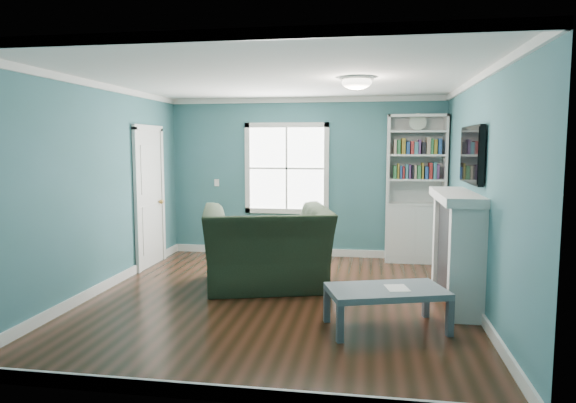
# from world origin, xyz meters

# --- Properties ---
(floor) EXTENTS (5.00, 5.00, 0.00)m
(floor) POSITION_xyz_m (0.00, 0.00, 0.00)
(floor) COLOR black
(floor) RESTS_ON ground
(room_walls) EXTENTS (5.00, 5.00, 5.00)m
(room_walls) POSITION_xyz_m (0.00, 0.00, 1.58)
(room_walls) COLOR #366B6B
(room_walls) RESTS_ON ground
(trim) EXTENTS (4.50, 5.00, 2.60)m
(trim) POSITION_xyz_m (0.00, 0.00, 1.24)
(trim) COLOR white
(trim) RESTS_ON ground
(window) EXTENTS (1.40, 0.06, 1.50)m
(window) POSITION_xyz_m (-0.30, 2.49, 1.45)
(window) COLOR white
(window) RESTS_ON room_walls
(bookshelf) EXTENTS (0.90, 0.35, 2.31)m
(bookshelf) POSITION_xyz_m (1.77, 2.30, 0.92)
(bookshelf) COLOR silver
(bookshelf) RESTS_ON ground
(fireplace) EXTENTS (0.44, 1.58, 1.30)m
(fireplace) POSITION_xyz_m (2.08, 0.20, 0.64)
(fireplace) COLOR black
(fireplace) RESTS_ON ground
(tv) EXTENTS (0.06, 1.10, 0.65)m
(tv) POSITION_xyz_m (2.20, 0.20, 1.72)
(tv) COLOR black
(tv) RESTS_ON fireplace
(door) EXTENTS (0.12, 0.98, 2.17)m
(door) POSITION_xyz_m (-2.22, 1.40, 1.07)
(door) COLOR silver
(door) RESTS_ON ground
(ceiling_fixture) EXTENTS (0.38, 0.38, 0.15)m
(ceiling_fixture) POSITION_xyz_m (0.90, 0.10, 2.55)
(ceiling_fixture) COLOR white
(ceiling_fixture) RESTS_ON room_walls
(light_switch) EXTENTS (0.08, 0.01, 0.12)m
(light_switch) POSITION_xyz_m (-1.50, 2.48, 1.20)
(light_switch) COLOR white
(light_switch) RESTS_ON room_walls
(recliner) EXTENTS (1.81, 1.43, 1.39)m
(recliner) POSITION_xyz_m (-0.24, 0.53, 0.69)
(recliner) COLOR black
(recliner) RESTS_ON ground
(coffee_table) EXTENTS (1.28, 0.94, 0.42)m
(coffee_table) POSITION_xyz_m (1.25, -0.81, 0.36)
(coffee_table) COLOR #484E56
(coffee_table) RESTS_ON ground
(paper_sheet) EXTENTS (0.26, 0.31, 0.00)m
(paper_sheet) POSITION_xyz_m (1.35, -0.79, 0.42)
(paper_sheet) COLOR white
(paper_sheet) RESTS_ON coffee_table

